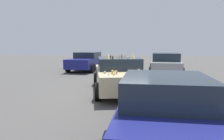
{
  "coord_description": "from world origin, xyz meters",
  "views": [
    {
      "loc": [
        -8.93,
        -0.51,
        1.95
      ],
      "look_at": [
        0.0,
        0.3,
        0.9
      ],
      "focal_mm": 34.87,
      "sensor_mm": 36.0,
      "label": 1
    }
  ],
  "objects_px": {
    "parked_sedan_near_right": "(166,64)",
    "parked_sedan_row_back_center": "(164,109)",
    "parked_sedan_behind_right": "(87,61)",
    "art_car_decorated": "(119,74)"
  },
  "relations": [
    {
      "from": "parked_sedan_near_right",
      "to": "parked_sedan_row_back_center",
      "type": "height_order",
      "value": "parked_sedan_near_right"
    },
    {
      "from": "art_car_decorated",
      "to": "parked_sedan_near_right",
      "type": "relative_size",
      "value": 1.11
    },
    {
      "from": "parked_sedan_row_back_center",
      "to": "parked_sedan_behind_right",
      "type": "bearing_deg",
      "value": 22.37
    },
    {
      "from": "parked_sedan_near_right",
      "to": "parked_sedan_row_back_center",
      "type": "relative_size",
      "value": 1.04
    },
    {
      "from": "art_car_decorated",
      "to": "parked_sedan_row_back_center",
      "type": "height_order",
      "value": "art_car_decorated"
    },
    {
      "from": "parked_sedan_near_right",
      "to": "parked_sedan_behind_right",
      "type": "bearing_deg",
      "value": 76.49
    },
    {
      "from": "parked_sedan_behind_right",
      "to": "art_car_decorated",
      "type": "bearing_deg",
      "value": 28.67
    },
    {
      "from": "art_car_decorated",
      "to": "parked_sedan_behind_right",
      "type": "relative_size",
      "value": 1.02
    },
    {
      "from": "parked_sedan_behind_right",
      "to": "parked_sedan_near_right",
      "type": "bearing_deg",
      "value": 77.17
    },
    {
      "from": "parked_sedan_behind_right",
      "to": "parked_sedan_row_back_center",
      "type": "bearing_deg",
      "value": 25.67
    }
  ]
}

